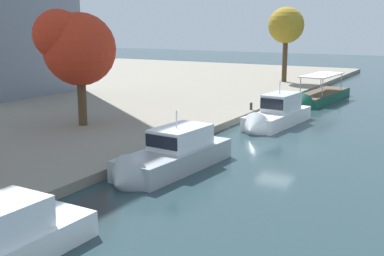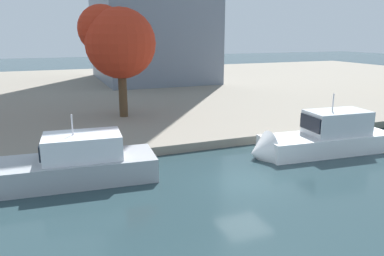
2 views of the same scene
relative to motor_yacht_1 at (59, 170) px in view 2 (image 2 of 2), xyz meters
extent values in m
plane|color=#23383D|center=(8.80, -3.47, -0.68)|extent=(220.00, 220.00, 0.00)
cube|color=gray|center=(8.80, 29.75, -0.40)|extent=(120.00, 55.00, 0.58)
cube|color=#9EA3A8|center=(0.60, -0.05, -0.29)|extent=(8.71, 3.65, 1.68)
cube|color=white|center=(1.23, -0.10, 1.17)|extent=(4.00, 2.68, 1.24)
cube|color=black|center=(-0.25, 0.02, 1.23)|extent=(1.19, 2.31, 0.75)
cylinder|color=silver|center=(0.81, -0.06, 2.31)|extent=(0.08, 0.08, 1.05)
cube|color=white|center=(16.20, -0.95, -0.27)|extent=(8.82, 3.37, 1.50)
cone|color=white|center=(11.50, -0.59, -0.27)|extent=(1.39, 2.67, 2.59)
cube|color=silver|center=(16.85, -1.00, 1.23)|extent=(4.04, 2.47, 1.50)
cube|color=black|center=(15.34, -0.88, 1.30)|extent=(1.19, 2.12, 0.90)
cylinder|color=silver|center=(16.42, -0.96, 2.54)|extent=(0.08, 0.08, 1.13)
cylinder|color=#2D2D33|center=(19.07, 2.74, 0.14)|extent=(0.25, 0.25, 0.50)
sphere|color=#2D2D33|center=(19.07, 2.74, 0.46)|extent=(0.28, 0.28, 0.28)
cylinder|color=#4C3823|center=(5.71, 11.74, 1.85)|extent=(0.70, 0.70, 3.92)
sphere|color=#B22D19|center=(5.71, 11.74, 5.95)|extent=(5.70, 5.70, 5.70)
sphere|color=#B22D19|center=(5.92, 11.46, 5.29)|extent=(3.40, 3.40, 3.40)
sphere|color=#B22D19|center=(4.43, 12.65, 7.08)|extent=(3.90, 3.90, 3.90)
camera|label=1|loc=(-23.69, -14.98, 7.91)|focal=45.90mm
camera|label=2|loc=(-0.24, -18.96, 6.75)|focal=34.69mm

